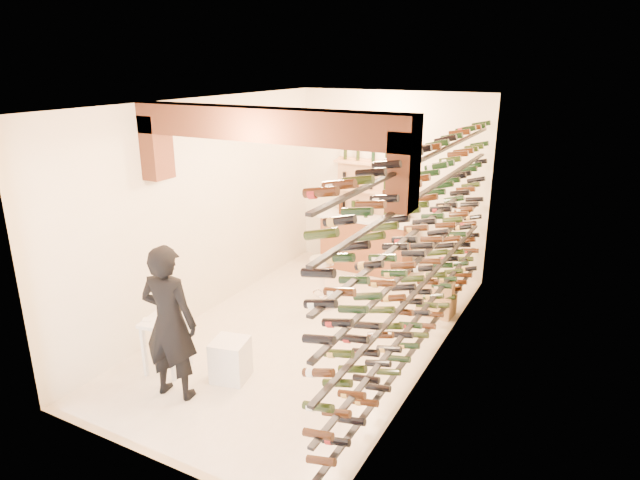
# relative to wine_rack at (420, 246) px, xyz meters

# --- Properties ---
(ground) EXTENTS (6.00, 6.00, 0.00)m
(ground) POSITION_rel_wine_rack_xyz_m (-1.53, 0.00, -1.55)
(ground) COLOR silver
(ground) RESTS_ON ground
(room_shell) EXTENTS (3.52, 6.02, 3.21)m
(room_shell) POSITION_rel_wine_rack_xyz_m (-1.53, -0.26, 0.70)
(room_shell) COLOR white
(room_shell) RESTS_ON ground
(wine_rack) EXTENTS (0.32, 5.70, 2.56)m
(wine_rack) POSITION_rel_wine_rack_xyz_m (0.00, 0.00, 0.00)
(wine_rack) COLOR black
(wine_rack) RESTS_ON ground
(back_counter) EXTENTS (1.70, 0.62, 1.29)m
(back_counter) POSITION_rel_wine_rack_xyz_m (-1.83, 2.65, -1.02)
(back_counter) COLOR brown
(back_counter) RESTS_ON ground
(back_shelving) EXTENTS (1.40, 0.31, 2.73)m
(back_shelving) POSITION_rel_wine_rack_xyz_m (-1.83, 2.89, -0.38)
(back_shelving) COLOR tan
(back_shelving) RESTS_ON ground
(tasting_table) EXTENTS (0.57, 0.57, 0.84)m
(tasting_table) POSITION_rel_wine_rack_xyz_m (-2.62, -1.69, -0.98)
(tasting_table) COLOR white
(tasting_table) RESTS_ON ground
(white_stool) EXTENTS (0.49, 0.49, 0.51)m
(white_stool) POSITION_rel_wine_rack_xyz_m (-1.81, -1.48, -1.29)
(white_stool) COLOR white
(white_stool) RESTS_ON ground
(person) EXTENTS (0.72, 0.53, 1.83)m
(person) POSITION_rel_wine_rack_xyz_m (-2.18, -2.05, -0.64)
(person) COLOR black
(person) RESTS_ON ground
(chrome_barstool) EXTENTS (0.42, 0.42, 0.81)m
(chrome_barstool) POSITION_rel_wine_rack_xyz_m (-1.78, 0.85, -1.08)
(chrome_barstool) COLOR silver
(chrome_barstool) RESTS_ON ground
(crate_lower) EXTENTS (0.55, 0.40, 0.31)m
(crate_lower) POSITION_rel_wine_rack_xyz_m (-0.13, 1.43, -1.39)
(crate_lower) COLOR tan
(crate_lower) RESTS_ON ground
(crate_upper) EXTENTS (0.51, 0.38, 0.28)m
(crate_upper) POSITION_rel_wine_rack_xyz_m (-0.13, 1.43, -1.09)
(crate_upper) COLOR tan
(crate_upper) RESTS_ON crate_lower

